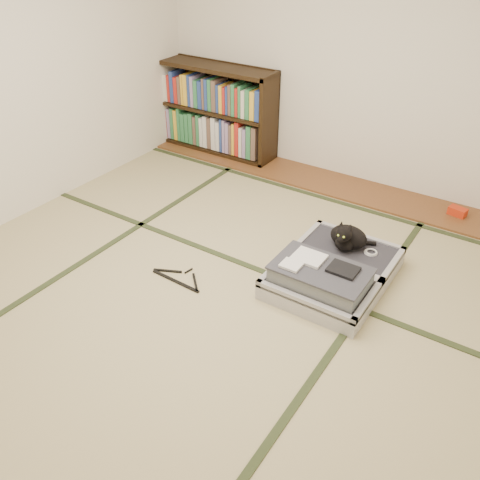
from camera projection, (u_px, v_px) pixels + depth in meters
The scene contains 10 objects.
floor at pixel (207, 290), 3.61m from camera, with size 4.50×4.50×0.00m, color tan.
wood_strip at pixel (328, 183), 5.01m from camera, with size 4.00×0.50×0.02m, color brown.
red_item at pixel (458, 211), 4.44m from camera, with size 0.15×0.09×0.07m, color red.
room_shell at pixel (198, 83), 2.81m from camera, with size 4.50×4.50×4.50m.
tatami_borders at pixel (245, 256), 3.96m from camera, with size 4.00×4.50×0.01m.
bookcase at pixel (212, 110), 5.48m from camera, with size 1.47×0.34×0.94m.
suitcase at pixel (331, 273), 3.61m from camera, with size 0.73×0.97×0.29m.
cat at pixel (348, 237), 3.75m from camera, with size 0.32×0.33×0.26m.
cable_coil at pixel (371, 252), 3.74m from camera, with size 0.10×0.10×0.02m.
hanger at pixel (179, 279), 3.71m from camera, with size 0.45×0.21×0.01m.
Camera 1 is at (1.76, -2.23, 2.27)m, focal length 38.00 mm.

